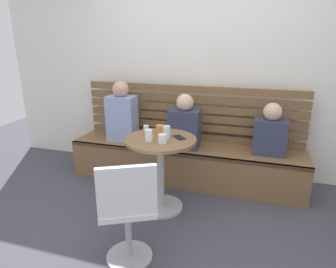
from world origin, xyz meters
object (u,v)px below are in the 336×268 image
at_px(person_adult, 122,114).
at_px(cup_water_clear, 149,135).
at_px(white_chair, 128,210).
at_px(cup_espresso_small, 146,128).
at_px(cafe_table, 161,160).
at_px(cup_glass_short, 163,139).
at_px(person_child_middle, 270,132).
at_px(cup_glass_tall, 167,132).
at_px(phone_on_table, 179,137).
at_px(person_child_left, 184,124).
at_px(cup_tumbler_orange, 160,130).
at_px(booth_bench, 184,163).

distance_m(person_adult, cup_water_clear, 0.98).
bearing_deg(white_chair, cup_espresso_small, 103.30).
distance_m(cafe_table, cup_glass_short, 0.29).
relative_size(person_adult, person_child_middle, 1.29).
bearing_deg(cup_water_clear, cafe_table, 54.36).
distance_m(person_child_middle, cup_espresso_small, 1.32).
bearing_deg(cup_glass_tall, cup_glass_short, -88.31).
bearing_deg(cup_espresso_small, cup_glass_tall, -31.89).
bearing_deg(cup_espresso_small, person_adult, 137.16).
xyz_separation_m(white_chair, phone_on_table, (0.15, 0.88, 0.28)).
bearing_deg(person_child_left, phone_on_table, -80.77).
xyz_separation_m(cup_water_clear, cup_tumbler_orange, (0.04, 0.20, -0.01)).
distance_m(person_child_middle, cup_glass_short, 1.24).
bearing_deg(person_child_left, cup_glass_short, -91.32).
distance_m(cafe_table, cup_glass_tall, 0.29).
relative_size(cup_water_clear, cup_espresso_small, 1.96).
height_order(person_adult, person_child_left, person_adult).
bearing_deg(person_child_left, cup_water_clear, -101.66).
height_order(booth_bench, cup_espresso_small, cup_espresso_small).
relative_size(person_child_left, cup_water_clear, 5.61).
relative_size(booth_bench, phone_on_table, 19.29).
bearing_deg(person_child_middle, person_adult, -178.28).
bearing_deg(cup_espresso_small, white_chair, -76.70).
bearing_deg(cup_water_clear, cup_glass_tall, 44.27).
bearing_deg(person_child_middle, booth_bench, -177.68).
distance_m(cup_glass_tall, phone_on_table, 0.13).
bearing_deg(booth_bench, cup_espresso_small, -122.09).
xyz_separation_m(booth_bench, cup_tumbler_orange, (-0.11, -0.57, 0.57)).
distance_m(cup_water_clear, cup_espresso_small, 0.33).
height_order(person_adult, cup_glass_short, person_adult).
height_order(booth_bench, cup_water_clear, cup_water_clear).
bearing_deg(cup_glass_short, cafe_table, 117.68).
height_order(cup_water_clear, cup_glass_short, cup_water_clear).
xyz_separation_m(booth_bench, cup_glass_tall, (-0.02, -0.64, 0.58)).
relative_size(white_chair, cup_espresso_small, 15.18).
distance_m(white_chair, cup_tumbler_orange, 0.96).
distance_m(booth_bench, cafe_table, 0.72).
bearing_deg(phone_on_table, person_child_left, 55.80).
xyz_separation_m(cafe_table, cup_espresso_small, (-0.22, 0.19, 0.25)).
bearing_deg(person_adult, booth_bench, 1.01).
xyz_separation_m(cafe_table, person_child_middle, (1.00, 0.69, 0.17)).
distance_m(cafe_table, phone_on_table, 0.29).
distance_m(person_child_left, cup_espresso_small, 0.53).
bearing_deg(cup_water_clear, white_chair, -82.28).
relative_size(cafe_table, cup_water_clear, 6.73).
bearing_deg(cup_tumbler_orange, person_adult, 140.46).
distance_m(booth_bench, cup_espresso_small, 0.78).
bearing_deg(white_chair, cup_glass_tall, 87.63).
bearing_deg(cup_glass_tall, person_child_middle, 35.40).
relative_size(cup_tumbler_orange, cup_espresso_small, 1.79).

